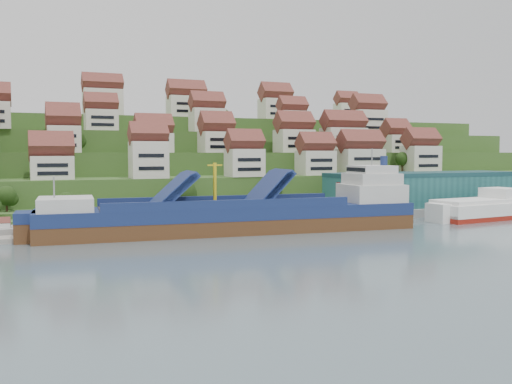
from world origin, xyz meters
name	(u,v)px	position (x,y,z in m)	size (l,w,h in m)	color
ground	(291,229)	(0.00, 0.00, 0.00)	(300.00, 300.00, 0.00)	slate
quay	(333,215)	(20.00, 15.00, 1.10)	(180.00, 14.00, 2.20)	gray
pebble_beach	(25,234)	(-58.00, 12.00, 0.50)	(45.00, 20.00, 1.00)	gray
hillside	(177,171)	(0.00, 103.55, 10.66)	(260.00, 128.00, 31.00)	#2D4C1E
hillside_village	(219,133)	(3.04, 60.90, 24.42)	(154.81, 64.48, 29.21)	beige
hillside_trees	(174,161)	(-17.02, 42.36, 15.64)	(142.56, 62.12, 30.74)	#254115
warehouse	(423,189)	(52.00, 17.00, 7.20)	(60.00, 15.00, 10.00)	#225C5C
flagpole	(336,195)	(18.11, 10.00, 6.88)	(1.28, 0.16, 8.00)	gray
beach_huts	(15,228)	(-60.00, 10.75, 2.10)	(14.40, 3.70, 2.20)	white
cargo_ship	(244,217)	(-11.93, 0.05, 3.54)	(85.80, 20.37, 18.94)	#543119
second_ship	(484,209)	(57.63, -1.35, 2.70)	(31.84, 14.47, 8.95)	maroon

